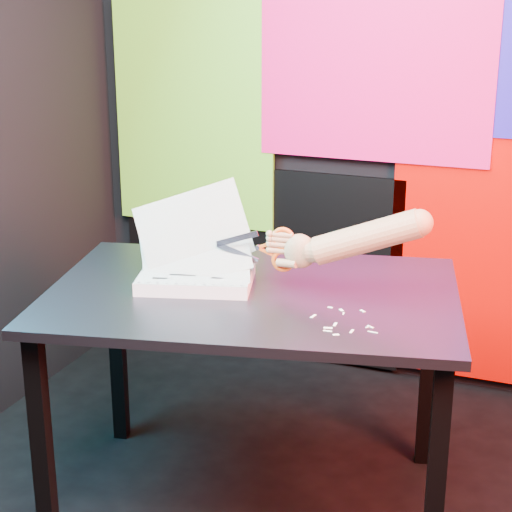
% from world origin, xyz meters
% --- Properties ---
extents(room, '(3.01, 3.01, 2.71)m').
position_xyz_m(room, '(0.00, 0.00, 1.35)').
color(room, black).
rests_on(room, ground).
extents(backdrop, '(2.88, 0.05, 2.08)m').
position_xyz_m(backdrop, '(0.06, 1.46, 0.96)').
color(backdrop, '#BF0500').
rests_on(backdrop, ground).
extents(work_table, '(1.39, 1.08, 0.75)m').
position_xyz_m(work_table, '(-0.33, 0.35, 0.66)').
color(work_table, black).
rests_on(work_table, ground).
extents(printout_stack, '(0.43, 0.34, 0.33)m').
position_xyz_m(printout_stack, '(-0.52, 0.34, 0.78)').
color(printout_stack, silver).
rests_on(printout_stack, work_table).
extents(scissors, '(0.25, 0.03, 0.14)m').
position_xyz_m(scissors, '(-0.27, 0.39, 0.88)').
color(scissors, silver).
rests_on(scissors, printout_stack).
extents(hand_forearm, '(0.48, 0.12, 0.21)m').
position_xyz_m(hand_forearm, '(-0.03, 0.41, 0.93)').
color(hand_forearm, tan).
rests_on(hand_forearm, work_table).
extents(paper_clippings, '(0.20, 0.21, 0.00)m').
position_xyz_m(paper_clippings, '(-0.01, 0.20, 0.75)').
color(paper_clippings, white).
rests_on(paper_clippings, work_table).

